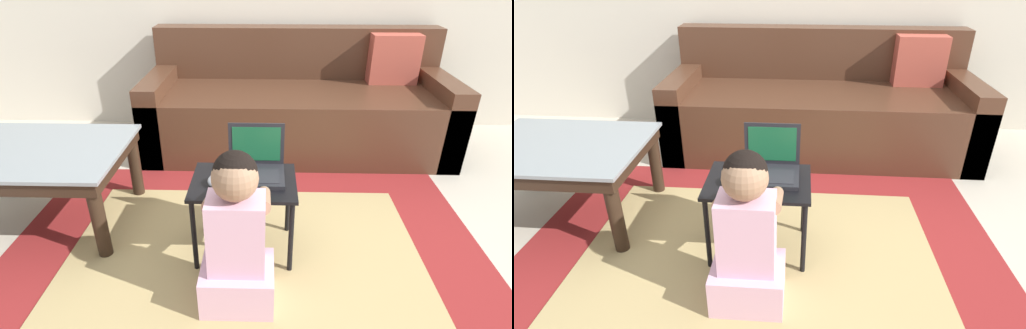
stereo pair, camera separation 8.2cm
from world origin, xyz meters
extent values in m
plane|color=beige|center=(0.00, 0.00, 0.00)|extent=(16.00, 16.00, 0.00)
cube|color=maroon|center=(-0.10, -0.22, 0.00)|extent=(2.43, 1.99, 0.01)
cube|color=tan|center=(-0.10, -0.22, 0.01)|extent=(1.75, 1.43, 0.00)
cube|color=#4C2D1E|center=(0.23, 1.20, 0.23)|extent=(2.19, 0.88, 0.46)
cube|color=#4C2D1E|center=(0.23, 1.55, 0.66)|extent=(2.19, 0.19, 0.39)
cube|color=#4C2D1E|center=(-0.79, 1.20, 0.28)|extent=(0.16, 0.88, 0.57)
cube|color=#4C2D1E|center=(1.25, 1.20, 0.28)|extent=(0.16, 0.88, 0.57)
cube|color=#B24C3D|center=(0.95, 1.38, 0.64)|extent=(0.36, 0.14, 0.36)
cube|color=gray|center=(-1.19, 0.18, 0.44)|extent=(0.89, 0.69, 0.02)
cube|color=black|center=(-1.19, 0.18, 0.40)|extent=(0.86, 0.66, 0.07)
cylinder|color=black|center=(-0.79, -0.11, 0.22)|extent=(0.07, 0.07, 0.43)
cylinder|color=black|center=(-1.58, 0.47, 0.22)|extent=(0.07, 0.07, 0.43)
cylinder|color=black|center=(-0.79, 0.47, 0.22)|extent=(0.07, 0.07, 0.43)
cube|color=black|center=(-0.10, -0.04, 0.40)|extent=(0.49, 0.36, 0.02)
cylinder|color=black|center=(-0.32, -0.20, 0.19)|extent=(0.02, 0.02, 0.39)
cylinder|color=black|center=(0.12, -0.20, 0.19)|extent=(0.02, 0.02, 0.39)
cylinder|color=black|center=(-0.32, 0.11, 0.19)|extent=(0.02, 0.02, 0.39)
cylinder|color=black|center=(0.12, 0.11, 0.19)|extent=(0.02, 0.02, 0.39)
cube|color=#232328|center=(-0.05, -0.02, 0.41)|extent=(0.27, 0.22, 0.02)
cube|color=#28282D|center=(-0.05, -0.04, 0.42)|extent=(0.22, 0.13, 0.00)
cube|color=#232328|center=(-0.05, 0.09, 0.53)|extent=(0.27, 0.01, 0.21)
cube|color=#196038|center=(-0.05, 0.09, 0.53)|extent=(0.23, 0.00, 0.17)
ellipsoid|color=#B2B7C1|center=(-0.23, -0.08, 0.42)|extent=(0.07, 0.09, 0.04)
cube|color=#E5B2CC|center=(-0.11, -0.39, 0.10)|extent=(0.30, 0.25, 0.19)
cube|color=#E5B2CC|center=(-0.11, -0.39, 0.36)|extent=(0.23, 0.16, 0.33)
sphere|color=#9E7556|center=(-0.11, -0.39, 0.61)|extent=(0.18, 0.18, 0.18)
sphere|color=black|center=(-0.11, -0.38, 0.63)|extent=(0.17, 0.17, 0.17)
cylinder|color=#9E7556|center=(-0.22, -0.27, 0.44)|extent=(0.06, 0.26, 0.13)
cylinder|color=#9E7556|center=(-0.01, -0.27, 0.44)|extent=(0.06, 0.26, 0.13)
camera|label=1|loc=(0.00, -1.65, 1.34)|focal=28.00mm
camera|label=2|loc=(0.08, -1.64, 1.34)|focal=28.00mm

